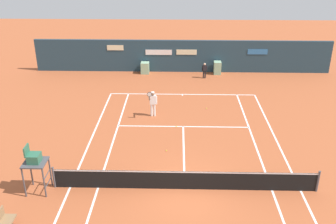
{
  "coord_description": "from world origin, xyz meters",
  "views": [
    {
      "loc": [
        -0.39,
        -14.58,
        10.54
      ],
      "look_at": [
        -0.94,
        6.77,
        0.8
      ],
      "focal_mm": 41.02,
      "sensor_mm": 36.0,
      "label": 1
    }
  ],
  "objects_px": {
    "player_on_baseline": "(153,102)",
    "tennis_ball_mid_court": "(166,150)",
    "umpire_chair": "(34,161)",
    "tennis_ball_by_sideline": "(206,108)",
    "tennis_ball_near_service_line": "(176,127)",
    "ball_kid_centre_post": "(205,69)"
  },
  "relations": [
    {
      "from": "player_on_baseline",
      "to": "umpire_chair",
      "type": "bearing_deg",
      "value": 52.58
    },
    {
      "from": "umpire_chair",
      "to": "ball_kid_centre_post",
      "type": "xyz_separation_m",
      "value": [
        8.46,
        15.63,
        -0.81
      ]
    },
    {
      "from": "umpire_chair",
      "to": "ball_kid_centre_post",
      "type": "relative_size",
      "value": 1.81
    },
    {
      "from": "player_on_baseline",
      "to": "ball_kid_centre_post",
      "type": "height_order",
      "value": "player_on_baseline"
    },
    {
      "from": "tennis_ball_mid_court",
      "to": "tennis_ball_near_service_line",
      "type": "height_order",
      "value": "same"
    },
    {
      "from": "umpire_chair",
      "to": "tennis_ball_by_sideline",
      "type": "relative_size",
      "value": 34.22
    },
    {
      "from": "player_on_baseline",
      "to": "tennis_ball_near_service_line",
      "type": "distance_m",
      "value": 2.38
    },
    {
      "from": "umpire_chair",
      "to": "tennis_ball_by_sideline",
      "type": "height_order",
      "value": "umpire_chair"
    },
    {
      "from": "umpire_chair",
      "to": "tennis_ball_mid_court",
      "type": "xyz_separation_m",
      "value": [
        5.7,
        3.71,
        -1.52
      ]
    },
    {
      "from": "tennis_ball_mid_court",
      "to": "tennis_ball_by_sideline",
      "type": "height_order",
      "value": "same"
    },
    {
      "from": "tennis_ball_near_service_line",
      "to": "tennis_ball_by_sideline",
      "type": "bearing_deg",
      "value": 53.92
    },
    {
      "from": "umpire_chair",
      "to": "ball_kid_centre_post",
      "type": "height_order",
      "value": "umpire_chair"
    },
    {
      "from": "player_on_baseline",
      "to": "tennis_ball_mid_court",
      "type": "distance_m",
      "value": 4.67
    },
    {
      "from": "player_on_baseline",
      "to": "tennis_ball_mid_court",
      "type": "relative_size",
      "value": 27.75
    },
    {
      "from": "umpire_chair",
      "to": "tennis_ball_mid_court",
      "type": "bearing_deg",
      "value": 123.02
    },
    {
      "from": "tennis_ball_mid_court",
      "to": "tennis_ball_near_service_line",
      "type": "xyz_separation_m",
      "value": [
        0.52,
        2.9,
        0.0
      ]
    },
    {
      "from": "umpire_chair",
      "to": "tennis_ball_by_sideline",
      "type": "xyz_separation_m",
      "value": [
        8.24,
        9.39,
        -1.52
      ]
    },
    {
      "from": "player_on_baseline",
      "to": "tennis_ball_by_sideline",
      "type": "bearing_deg",
      "value": -168.41
    },
    {
      "from": "tennis_ball_near_service_line",
      "to": "tennis_ball_by_sideline",
      "type": "relative_size",
      "value": 1.0
    },
    {
      "from": "player_on_baseline",
      "to": "ball_kid_centre_post",
      "type": "bearing_deg",
      "value": -124.19
    },
    {
      "from": "tennis_ball_mid_court",
      "to": "umpire_chair",
      "type": "bearing_deg",
      "value": -146.98
    },
    {
      "from": "ball_kid_centre_post",
      "to": "tennis_ball_near_service_line",
      "type": "distance_m",
      "value": 9.32
    }
  ]
}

